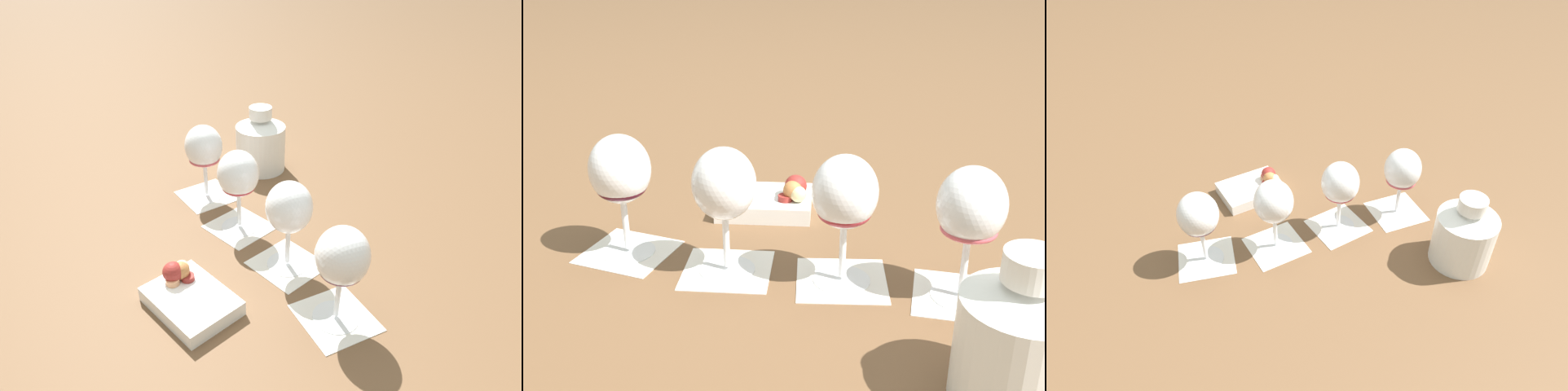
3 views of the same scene
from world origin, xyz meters
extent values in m
plane|color=brown|center=(0.00, 0.00, 0.00)|extent=(8.00, 8.00, 0.00)
cube|color=silver|center=(-0.15, -0.16, 0.00)|extent=(0.16, 0.16, 0.00)
cube|color=silver|center=(-0.05, -0.06, 0.00)|extent=(0.15, 0.15, 0.00)
cube|color=silver|center=(0.04, 0.06, 0.00)|extent=(0.15, 0.15, 0.00)
cube|color=silver|center=(0.15, 0.15, 0.00)|extent=(0.16, 0.16, 0.00)
cylinder|color=white|center=(-0.15, -0.16, 0.00)|extent=(0.07, 0.07, 0.01)
cylinder|color=white|center=(-0.15, -0.16, 0.05)|extent=(0.01, 0.01, 0.08)
ellipsoid|color=white|center=(-0.15, -0.16, 0.12)|extent=(0.08, 0.08, 0.09)
ellipsoid|color=#C74C56|center=(-0.15, -0.16, 0.09)|extent=(0.07, 0.07, 0.02)
cylinder|color=white|center=(-0.05, -0.06, 0.00)|extent=(0.07, 0.07, 0.01)
cylinder|color=white|center=(-0.05, -0.06, 0.05)|extent=(0.01, 0.01, 0.08)
ellipsoid|color=white|center=(-0.05, -0.06, 0.12)|extent=(0.08, 0.08, 0.09)
ellipsoid|color=maroon|center=(-0.05, -0.06, 0.10)|extent=(0.07, 0.07, 0.03)
cylinder|color=white|center=(0.04, 0.06, 0.00)|extent=(0.07, 0.07, 0.01)
cylinder|color=white|center=(0.04, 0.06, 0.05)|extent=(0.01, 0.01, 0.08)
ellipsoid|color=white|center=(0.04, 0.06, 0.12)|extent=(0.08, 0.08, 0.09)
ellipsoid|color=maroon|center=(0.04, 0.06, 0.10)|extent=(0.07, 0.07, 0.04)
cylinder|color=white|center=(0.15, 0.15, 0.00)|extent=(0.07, 0.07, 0.01)
cylinder|color=white|center=(0.15, 0.15, 0.05)|extent=(0.01, 0.01, 0.08)
ellipsoid|color=white|center=(0.15, 0.15, 0.12)|extent=(0.08, 0.08, 0.09)
ellipsoid|color=#470F1E|center=(0.15, 0.15, 0.10)|extent=(0.07, 0.07, 0.03)
cylinder|color=white|center=(-0.31, -0.08, 0.06)|extent=(0.12, 0.12, 0.11)
cone|color=white|center=(-0.31, -0.08, 0.12)|extent=(0.12, 0.12, 0.02)
cylinder|color=white|center=(-0.31, -0.08, 0.14)|extent=(0.05, 0.05, 0.03)
cube|color=white|center=(0.18, -0.07, 0.01)|extent=(0.17, 0.18, 0.03)
sphere|color=maroon|center=(0.16, -0.11, 0.04)|extent=(0.03, 0.03, 0.03)
cylinder|color=tan|center=(0.17, -0.11, 0.03)|extent=(0.02, 0.02, 0.01)
cylinder|color=maroon|center=(0.15, -0.09, 0.03)|extent=(0.02, 0.02, 0.01)
sphere|color=#B2703D|center=(0.15, -0.10, 0.04)|extent=(0.03, 0.03, 0.03)
sphere|color=beige|center=(0.14, -0.10, 0.04)|extent=(0.02, 0.02, 0.02)
camera|label=1|loc=(0.69, 0.17, 0.53)|focal=32.00mm
camera|label=2|loc=(-0.64, 0.35, 0.43)|focal=45.00mm
camera|label=3|loc=(-0.33, 0.65, 0.70)|focal=32.00mm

